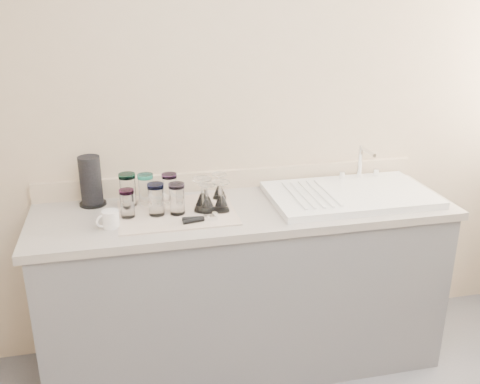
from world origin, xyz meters
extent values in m
cube|color=tan|center=(0.00, 1.50, 1.25)|extent=(3.50, 0.04, 2.50)
cube|color=slate|center=(0.00, 1.20, 0.43)|extent=(2.00, 0.60, 0.86)
cube|color=gray|center=(0.00, 1.20, 0.88)|extent=(2.06, 0.62, 0.04)
cube|color=white|center=(0.55, 1.20, 0.92)|extent=(0.82, 0.50, 0.03)
cylinder|color=silver|center=(0.69, 1.40, 1.03)|extent=(0.02, 0.02, 0.18)
cylinder|color=silver|center=(0.69, 1.32, 1.10)|extent=(0.02, 0.16, 0.02)
cylinder|color=silver|center=(0.59, 1.40, 0.96)|extent=(0.03, 0.03, 0.04)
cylinder|color=silver|center=(0.79, 1.40, 0.96)|extent=(0.03, 0.03, 0.04)
cube|color=beige|center=(-0.34, 1.20, 0.90)|extent=(0.55, 0.42, 0.01)
cylinder|color=white|center=(-0.56, 1.33, 0.98)|extent=(0.08, 0.08, 0.14)
cylinder|color=#198664|center=(-0.56, 1.33, 1.06)|extent=(0.08, 0.08, 0.02)
cylinder|color=white|center=(-0.47, 1.33, 0.98)|extent=(0.07, 0.07, 0.13)
cylinder|color=#28B7AA|center=(-0.47, 1.33, 1.05)|extent=(0.08, 0.08, 0.02)
cylinder|color=white|center=(-0.35, 1.32, 0.97)|extent=(0.07, 0.07, 0.13)
cylinder|color=purple|center=(-0.35, 1.32, 1.05)|extent=(0.08, 0.08, 0.02)
cylinder|color=white|center=(-0.56, 1.18, 0.97)|extent=(0.06, 0.06, 0.12)
cylinder|color=#ED24AE|center=(-0.56, 1.18, 1.03)|extent=(0.07, 0.07, 0.02)
cylinder|color=white|center=(-0.43, 1.18, 0.98)|extent=(0.07, 0.07, 0.13)
cylinder|color=blue|center=(-0.43, 1.18, 1.05)|extent=(0.08, 0.08, 0.02)
cylinder|color=white|center=(-0.34, 1.17, 0.97)|extent=(0.07, 0.07, 0.13)
cylinder|color=#B391EC|center=(-0.34, 1.17, 1.05)|extent=(0.08, 0.08, 0.02)
cone|color=white|center=(-0.19, 1.30, 0.94)|extent=(0.07, 0.07, 0.06)
cylinder|color=white|center=(-0.19, 1.30, 1.00)|extent=(0.01, 0.01, 0.05)
cylinder|color=white|center=(-0.19, 1.30, 1.03)|extent=(0.07, 0.07, 0.01)
cone|color=white|center=(-0.10, 1.33, 0.94)|extent=(0.07, 0.07, 0.07)
cylinder|color=white|center=(-0.10, 1.33, 1.00)|extent=(0.01, 0.01, 0.05)
cylinder|color=white|center=(-0.10, 1.33, 1.03)|extent=(0.07, 0.07, 0.01)
cone|color=white|center=(-0.21, 1.19, 0.95)|extent=(0.09, 0.09, 0.08)
cylinder|color=white|center=(-0.21, 1.19, 1.03)|extent=(0.01, 0.01, 0.07)
cylinder|color=white|center=(-0.21, 1.19, 1.06)|extent=(0.09, 0.09, 0.01)
cone|color=white|center=(-0.13, 1.16, 0.95)|extent=(0.08, 0.08, 0.08)
cylinder|color=white|center=(-0.13, 1.16, 1.02)|extent=(0.01, 0.01, 0.06)
cylinder|color=white|center=(-0.13, 1.16, 1.05)|extent=(0.08, 0.08, 0.01)
cone|color=white|center=(-0.19, 1.17, 0.95)|extent=(0.08, 0.08, 0.07)
cylinder|color=white|center=(-0.19, 1.17, 1.01)|extent=(0.01, 0.01, 0.06)
cylinder|color=white|center=(-0.19, 1.17, 1.05)|extent=(0.08, 0.08, 0.01)
cube|color=silver|center=(-0.20, 1.06, 0.92)|extent=(0.06, 0.04, 0.02)
cylinder|color=black|center=(-0.26, 1.05, 0.92)|extent=(0.13, 0.04, 0.02)
cylinder|color=black|center=(-0.26, 1.07, 0.92)|extent=(0.13, 0.03, 0.02)
cylinder|color=silver|center=(-0.64, 1.10, 0.94)|extent=(0.10, 0.10, 0.08)
torus|color=silver|center=(-0.68, 1.08, 0.94)|extent=(0.06, 0.03, 0.06)
cylinder|color=black|center=(-0.73, 1.40, 0.91)|extent=(0.13, 0.13, 0.01)
cylinder|color=black|center=(-0.73, 1.40, 1.03)|extent=(0.11, 0.11, 0.24)
camera|label=1|loc=(-0.56, -1.16, 1.89)|focal=40.00mm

